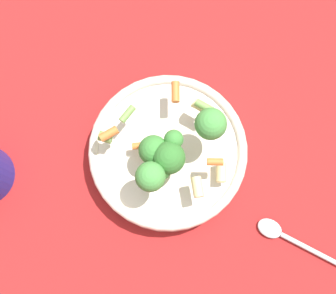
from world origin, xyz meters
TOP-DOWN VIEW (x-y plane):
  - ground_plane at (0.00, 0.00)m, footprint 3.00×3.00m
  - bowl at (0.00, 0.00)m, footprint 0.23×0.23m
  - pasta_salad at (-0.01, 0.00)m, footprint 0.16×0.16m
  - spoon at (-0.19, -0.10)m, footprint 0.14×0.11m

SIDE VIEW (x-z plane):
  - ground_plane at x=0.00m, z-range 0.00..0.00m
  - spoon at x=-0.19m, z-range 0.00..0.01m
  - bowl at x=0.00m, z-range 0.00..0.04m
  - pasta_salad at x=-0.01m, z-range 0.04..0.13m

